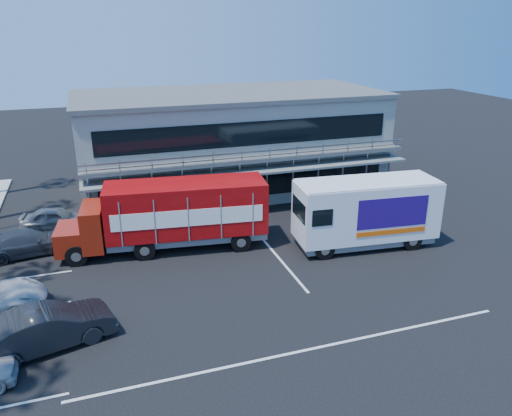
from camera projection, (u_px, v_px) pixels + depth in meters
name	position (u px, v px, depth m)	size (l,w,h in m)	color
ground	(256.00, 280.00, 24.96)	(120.00, 120.00, 0.00)	black
building	(230.00, 141.00, 37.82)	(22.40, 12.00, 7.30)	gray
red_truck	(172.00, 213.00, 27.78)	(11.68, 4.01, 3.85)	maroon
white_van	(366.00, 212.00, 28.17)	(8.20, 3.47, 3.90)	white
parked_car_b	(47.00, 328.00, 19.60)	(1.80, 5.15, 1.70)	black
parked_car_d	(27.00, 243.00, 27.52)	(1.97, 4.85, 1.41)	#2B323A
parked_car_e	(56.00, 218.00, 30.89)	(1.65, 4.10, 1.40)	gray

